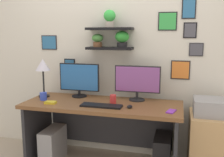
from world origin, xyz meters
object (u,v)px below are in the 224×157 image
Objects in this scene: desk_lamp at (43,68)px; computer_tower_left at (53,145)px; desk at (104,119)px; keyboard at (101,106)px; cell_phone at (171,111)px; scissors_tray at (51,102)px; monitor_left at (79,79)px; pen_cup at (113,99)px; printer at (212,107)px; drawer_cabinet at (210,145)px; monitor_right at (137,82)px; computer_tower_right at (162,153)px; computer_mouse at (130,107)px; coffee_mug at (43,96)px.

computer_tower_left is at bearing -40.20° from desk_lamp.
desk is at bearing -2.85° from desk_lamp.
computer_tower_left is at bearing 171.58° from keyboard.
computer_tower_left is at bearing -169.68° from cell_phone.
monitor_left is at bearing 63.92° from scissors_tray.
monitor_left is 0.84m from computer_tower_left.
scissors_tray is (-0.67, -0.17, -0.04)m from pen_cup.
printer is (1.52, -0.09, -0.21)m from monitor_left.
desk is at bearing 99.56° from keyboard.
printer reaches higher than drawer_cabinet.
monitor_right is 1.31× the size of computer_tower_right.
monitor_right reaches higher than printer.
computer_tower_right is at bearing 1.06° from desk.
scissors_tray is (-0.88, -0.05, -0.00)m from computer_mouse.
printer is at bearing 16.17° from computer_mouse.
drawer_cabinet is (1.04, 0.12, -0.47)m from pen_cup.
desk is at bearing -24.27° from monitor_left.
desk is 0.44m from computer_mouse.
monitor_left reaches higher than cell_phone.
cell_phone is at bearing -146.88° from drawer_cabinet.
coffee_mug is 1.50m from computer_tower_right.
computer_tower_right is (0.67, 0.01, -0.34)m from desk.
computer_tower_right is at bearing -173.48° from printer.
cell_phone is at bearing -42.01° from monitor_right.
desk_lamp is at bearing -179.10° from drawer_cabinet.
desk_lamp is at bearing 163.54° from keyboard.
keyboard is at bearing -80.44° from desk.
printer is (1.87, 0.18, -0.04)m from coffee_mug.
pen_cup reaches higher than coffee_mug.
scissors_tray is at bearing -164.55° from cell_phone.
pen_cup is at bearing 3.80° from coffee_mug.
monitor_right is (0.36, 0.16, 0.43)m from desk.
pen_cup is at bearing 14.46° from scissors_tray.
computer_tower_left is (-0.63, 0.09, -0.56)m from keyboard.
desk_lamp is at bearing 130.51° from scissors_tray.
coffee_mug reaches higher than printer.
computer_tower_left is at bearing 1.42° from coffee_mug.
pen_cup is at bearing -178.77° from cell_phone.
computer_mouse is 0.22× the size of computer_tower_right.
coffee_mug reaches higher than scissors_tray.
computer_mouse is at bearing -25.83° from monitor_left.
keyboard is at bearing -166.69° from printer.
keyboard is 0.72m from cell_phone.
desk_lamp is 3.86× the size of scissors_tray.
coffee_mug reaches higher than keyboard.
cell_phone is 0.37× the size of printer.
desk is 1.19m from printer.
pen_cup is 0.15× the size of drawer_cabinet.
desk_lamp is at bearing -174.57° from cell_phone.
computer_tower_left is at bearing -174.37° from printer.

